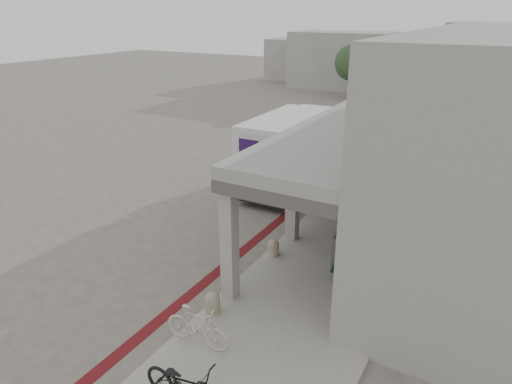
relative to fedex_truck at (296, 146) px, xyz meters
The scene contains 13 objects.
ground 6.17m from the fedex_truck, 87.24° to the right, with size 120.00×120.00×0.00m, color #615C53.
bike_lane_stripe 4.47m from the fedex_truck, 71.81° to the right, with size 0.35×40.00×0.01m, color #5C1215.
sidewalk 7.49m from the fedex_truck, 54.06° to the right, with size 4.40×28.00×0.12m, color gray.
transit_building 7.44m from the fedex_truck, 11.20° to the right, with size 7.60×17.00×7.00m.
distant_backdrop 30.10m from the fedex_truck, 94.88° to the left, with size 28.00×10.00×6.50m.
tree_left 22.63m from the fedex_truck, 102.05° to the left, with size 3.20×3.20×4.80m.
tree_mid 24.24m from the fedex_truck, 84.58° to the left, with size 3.20×3.20×4.80m.
fedex_truck is the anchor object (origin of this frame).
bench 8.21m from the fedex_truck, 54.61° to the right, with size 0.59×1.86×0.43m.
bollard_near 10.64m from the fedex_truck, 76.95° to the right, with size 0.40×0.40×0.60m.
bollard_far 7.34m from the fedex_truck, 70.69° to the right, with size 0.37×0.37×0.55m.
utility_cabinet 8.04m from the fedex_truck, 54.86° to the right, with size 0.51×0.68×1.13m, color slate.
bicycle_cream 11.88m from the fedex_truck, 76.39° to the right, with size 0.48×1.69×1.02m, color beige.
Camera 1 is at (8.01, -12.53, 7.54)m, focal length 32.00 mm.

